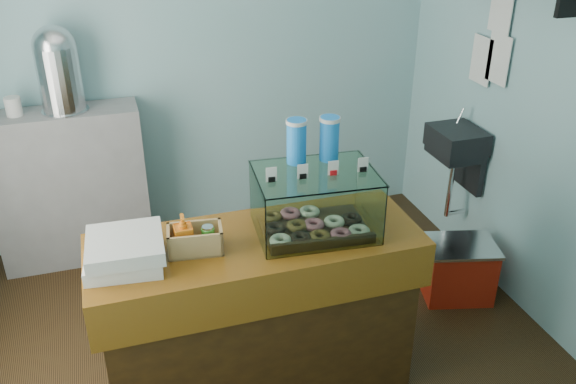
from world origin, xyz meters
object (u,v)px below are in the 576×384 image
object	(u,v)px
red_cooler	(458,269)
display_case	(313,196)
coffee_urn	(58,67)
counter	(258,313)

from	to	relation	value
red_cooler	display_case	bearing A→B (deg)	-148.75
display_case	coffee_urn	size ratio (longest dim) A/B	1.10
counter	display_case	xyz separation A→B (m)	(0.30, 0.03, 0.61)
display_case	coffee_urn	xyz separation A→B (m)	(-1.14, 1.55, 0.31)
counter	display_case	world-z (taller)	display_case
red_cooler	coffee_urn	bearing A→B (deg)	166.56
display_case	red_cooler	size ratio (longest dim) A/B	1.18
display_case	red_cooler	bearing A→B (deg)	21.17
counter	coffee_urn	bearing A→B (deg)	118.32
counter	coffee_urn	distance (m)	2.01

